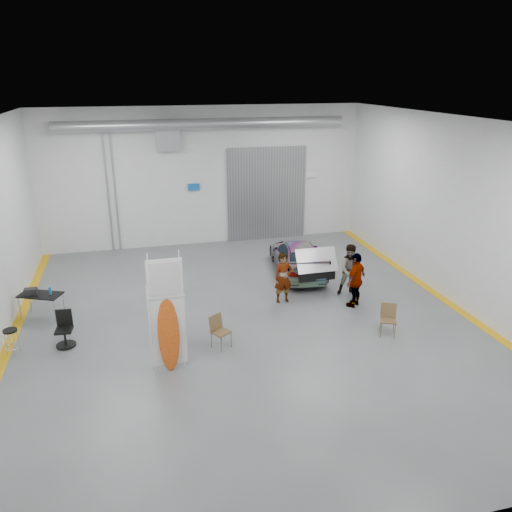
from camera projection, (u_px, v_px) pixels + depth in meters
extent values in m
plane|color=#575A5E|center=(247.00, 322.00, 15.42)|extent=(16.00, 16.00, 0.00)
cube|color=silver|center=(459.00, 213.00, 16.00)|extent=(0.02, 16.00, 6.00)
cube|color=silver|center=(205.00, 177.00, 21.68)|extent=(14.00, 0.02, 6.00)
cube|color=silver|center=(374.00, 387.00, 7.10)|extent=(14.00, 0.02, 6.00)
cube|color=silver|center=(246.00, 122.00, 13.36)|extent=(14.00, 16.00, 0.02)
cube|color=gray|center=(267.00, 194.00, 22.56)|extent=(3.60, 0.12, 4.20)
cube|color=#919399|center=(167.00, 136.00, 20.64)|extent=(1.00, 0.50, 1.20)
cylinder|color=#919399|center=(205.00, 124.00, 20.34)|extent=(11.90, 0.44, 0.44)
cube|color=#155DB0|center=(194.00, 187.00, 21.63)|extent=(0.50, 0.04, 0.30)
cube|color=white|center=(309.00, 175.00, 22.75)|extent=(0.70, 0.04, 0.25)
cylinder|color=#919399|center=(115.00, 193.00, 20.90)|extent=(0.08, 0.08, 5.00)
cylinder|color=#919399|center=(108.00, 194.00, 20.83)|extent=(0.08, 0.08, 5.00)
cube|color=#D89C0C|center=(7.00, 350.00, 13.84)|extent=(0.30, 16.00, 0.01)
cube|color=#D89C0C|center=(442.00, 298.00, 16.99)|extent=(0.30, 16.00, 0.01)
imported|color=silver|center=(298.00, 257.00, 19.10)|extent=(2.27, 4.44, 1.23)
imported|color=#977852|center=(283.00, 278.00, 16.50)|extent=(0.65, 0.45, 1.71)
imported|color=slate|center=(351.00, 270.00, 17.04)|extent=(1.02, 0.88, 1.81)
imported|color=#A76637|center=(356.00, 280.00, 16.17)|extent=(1.12, 1.00, 1.85)
cube|color=white|center=(168.00, 331.00, 12.63)|extent=(0.91, 0.06, 1.93)
ellipsoid|color=orange|center=(168.00, 335.00, 12.57)|extent=(0.54, 0.27, 2.03)
cube|color=white|center=(164.00, 279.00, 12.12)|extent=(0.88, 0.05, 1.02)
cylinder|color=white|center=(151.00, 314.00, 12.36)|extent=(0.03, 0.03, 3.21)
cylinder|color=white|center=(182.00, 310.00, 12.53)|extent=(0.03, 0.03, 3.21)
cube|color=brown|center=(221.00, 332.00, 13.79)|extent=(0.62, 0.61, 0.04)
cube|color=brown|center=(219.00, 321.00, 13.89)|extent=(0.43, 0.33, 0.43)
cube|color=brown|center=(388.00, 320.00, 14.46)|extent=(0.58, 0.57, 0.04)
cube|color=brown|center=(386.00, 310.00, 14.56)|extent=(0.44, 0.26, 0.42)
cylinder|color=black|center=(10.00, 331.00, 13.36)|extent=(0.36, 0.36, 0.05)
torus|color=silver|center=(13.00, 347.00, 13.53)|extent=(0.39, 0.39, 0.02)
cylinder|color=#919399|center=(20.00, 312.00, 15.16)|extent=(0.03, 0.03, 0.77)
cylinder|color=#919399|center=(61.00, 308.00, 15.43)|extent=(0.03, 0.03, 0.77)
cylinder|color=#919399|center=(23.00, 305.00, 15.65)|extent=(0.03, 0.03, 0.77)
cylinder|color=#919399|center=(63.00, 301.00, 15.92)|extent=(0.03, 0.03, 0.77)
cube|color=black|center=(40.00, 295.00, 15.40)|extent=(1.43, 1.11, 0.04)
cylinder|color=#1A659D|center=(50.00, 291.00, 15.33)|extent=(0.09, 0.09, 0.23)
cube|color=black|center=(31.00, 291.00, 15.35)|extent=(0.37, 0.23, 0.19)
cylinder|color=black|center=(66.00, 345.00, 14.01)|extent=(0.55, 0.55, 0.04)
cylinder|color=black|center=(65.00, 338.00, 13.93)|extent=(0.06, 0.06, 0.47)
cube|color=black|center=(64.00, 330.00, 13.85)|extent=(0.49, 0.49, 0.07)
cube|color=black|center=(63.00, 317.00, 13.94)|extent=(0.43, 0.10, 0.49)
cube|color=silver|center=(316.00, 258.00, 17.17)|extent=(1.44, 0.87, 0.04)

